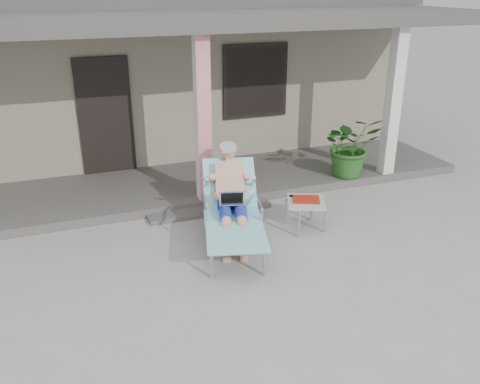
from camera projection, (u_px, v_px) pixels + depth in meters
name	position (u px, v px, depth m)	size (l,w,h in m)	color
ground	(253.00, 270.00, 6.57)	(60.00, 60.00, 0.00)	#9E9E99
house	(149.00, 66.00, 11.55)	(10.40, 5.40, 3.30)	gray
porch_deck	(192.00, 184.00, 9.14)	(10.00, 2.00, 0.15)	#605B56
porch_overhang	(186.00, 26.00, 8.04)	(10.00, 2.30, 2.85)	silver
porch_step	(211.00, 211.00, 8.15)	(2.00, 0.30, 0.07)	#605B56
lounger	(232.00, 187.00, 7.02)	(1.24, 2.11, 1.33)	#B7B7BC
side_table	(306.00, 203.00, 7.51)	(0.71, 0.71, 0.49)	#AFAFAA
potted_palm	(351.00, 146.00, 9.12)	(1.01, 0.88, 1.12)	#26591E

